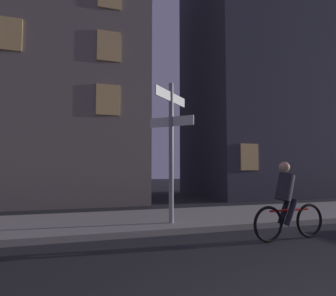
{
  "coord_description": "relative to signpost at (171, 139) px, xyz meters",
  "views": [
    {
      "loc": [
        -1.92,
        -1.52,
        1.46
      ],
      "look_at": [
        0.22,
        5.18,
        1.96
      ],
      "focal_mm": 31.5,
      "sensor_mm": 36.0,
      "label": 1
    }
  ],
  "objects": [
    {
      "name": "signpost",
      "position": [
        0.0,
        0.0,
        0.0
      ],
      "size": [
        1.15,
        1.15,
        3.49
      ],
      "color": "gray",
      "rests_on": "sidewalk_kerb"
    },
    {
      "name": "cyclist",
      "position": [
        1.92,
        -1.86,
        -1.46
      ],
      "size": [
        1.82,
        0.35,
        1.61
      ],
      "color": "black",
      "rests_on": "ground_plane"
    },
    {
      "name": "sidewalk_kerb",
      "position": [
        -0.39,
        0.89,
        -2.14
      ],
      "size": [
        40.0,
        3.2,
        0.14
      ],
      "primitive_type": "cube",
      "color": "gray",
      "rests_on": "ground_plane"
    },
    {
      "name": "building_right_block",
      "position": [
        8.56,
        7.58,
        8.33
      ],
      "size": [
        8.91,
        6.12,
        21.08
      ],
      "color": "#383842",
      "rests_on": "ground_plane"
    },
    {
      "name": "building_left_block",
      "position": [
        -4.64,
        7.61,
        4.65
      ],
      "size": [
        10.61,
        6.3,
        13.71
      ],
      "color": "slate",
      "rests_on": "ground_plane"
    }
  ]
}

